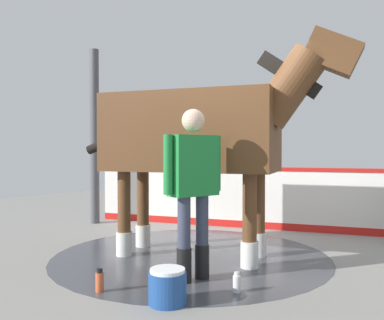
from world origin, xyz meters
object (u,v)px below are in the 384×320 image
at_px(wash_bucket, 168,287).
at_px(handler, 193,181).
at_px(bottle_shampoo, 237,283).
at_px(horse, 200,134).
at_px(bottle_spray, 100,281).

bearing_deg(wash_bucket, handler, -159.69).
height_order(wash_bucket, bottle_shampoo, wash_bucket).
relative_size(horse, wash_bucket, 10.14).
distance_m(handler, bottle_shampoo, 1.07).
bearing_deg(horse, wash_bucket, -81.44).
distance_m(handler, bottle_spray, 1.30).
bearing_deg(wash_bucket, horse, -152.10).
xyz_separation_m(horse, bottle_spray, (1.59, 0.05, -1.41)).
height_order(horse, wash_bucket, horse).
height_order(wash_bucket, bottle_spray, wash_bucket).
bearing_deg(bottle_spray, bottle_shampoo, 128.63).
relative_size(handler, wash_bucket, 5.26).
bearing_deg(horse, bottle_shampoo, -56.42).
height_order(handler, wash_bucket, handler).
bearing_deg(bottle_spray, handler, 150.92).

